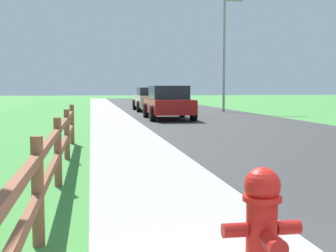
# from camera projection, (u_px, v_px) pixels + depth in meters

# --- Properties ---
(ground_plane) EXTENTS (120.00, 120.00, 0.00)m
(ground_plane) POSITION_uv_depth(u_px,v_px,m) (125.00, 112.00, 26.84)
(ground_plane) COLOR #428A3D
(road_asphalt) EXTENTS (7.00, 66.00, 0.01)m
(road_asphalt) POSITION_uv_depth(u_px,v_px,m) (178.00, 110.00, 29.38)
(road_asphalt) COLOR #353535
(road_asphalt) RESTS_ON ground
(curb_concrete) EXTENTS (6.00, 66.00, 0.01)m
(curb_concrete) POSITION_uv_depth(u_px,v_px,m) (74.00, 111.00, 28.31)
(curb_concrete) COLOR #A09C9B
(curb_concrete) RESTS_ON ground
(grass_verge) EXTENTS (5.00, 66.00, 0.00)m
(grass_verge) POSITION_uv_depth(u_px,v_px,m) (49.00, 111.00, 28.06)
(grass_verge) COLOR #428A3D
(grass_verge) RESTS_ON ground
(fire_hydrant) EXTENTS (0.55, 0.45, 0.88)m
(fire_hydrant) POSITION_uv_depth(u_px,v_px,m) (262.00, 228.00, 3.13)
(fire_hydrant) COLOR red
(fire_hydrant) RESTS_ON ground
(rail_fence) EXTENTS (0.11, 10.27, 0.99)m
(rail_fence) POSITION_uv_depth(u_px,v_px,m) (58.00, 146.00, 6.55)
(rail_fence) COLOR brown
(rail_fence) RESTS_ON ground
(parked_suv_red) EXTENTS (2.01, 4.26, 1.51)m
(parked_suv_red) POSITION_uv_depth(u_px,v_px,m) (168.00, 102.00, 20.70)
(parked_suv_red) COLOR maroon
(parked_suv_red) RESTS_ON ground
(parked_car_beige) EXTENTS (2.11, 4.88, 1.44)m
(parked_car_beige) POSITION_uv_depth(u_px,v_px,m) (151.00, 99.00, 28.26)
(parked_car_beige) COLOR #C6B793
(parked_car_beige) RESTS_ON ground
(street_lamp) EXTENTS (1.17, 0.20, 6.65)m
(street_lamp) POSITION_uv_depth(u_px,v_px,m) (226.00, 45.00, 26.87)
(street_lamp) COLOR gray
(street_lamp) RESTS_ON ground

